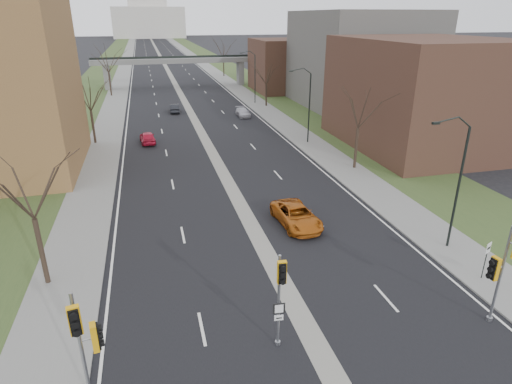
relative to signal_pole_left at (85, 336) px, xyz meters
name	(u,v)px	position (x,y,z in m)	size (l,w,h in m)	color
ground	(313,339)	(9.55, 1.43, -3.44)	(700.00, 700.00, 0.00)	black
road_surface	(161,58)	(9.55, 151.43, -3.43)	(20.00, 600.00, 0.01)	black
median_strip	(161,58)	(9.55, 151.43, -3.44)	(1.20, 600.00, 0.02)	gray
sidewalk_right	(195,57)	(21.55, 151.43, -3.38)	(4.00, 600.00, 0.12)	gray
sidewalk_left	(127,59)	(-2.45, 151.43, -3.38)	(4.00, 600.00, 0.12)	gray
grass_verge_right	(211,57)	(27.55, 151.43, -3.39)	(8.00, 600.00, 0.10)	#2C421E
grass_verge_left	(109,59)	(-8.45, 151.43, -3.39)	(8.00, 600.00, 0.10)	#2C421E
commercial_block_near	(424,94)	(33.55, 29.43, 2.56)	(16.00, 20.00, 12.00)	#472F21
commercial_block_mid	(359,60)	(37.55, 53.43, 4.06)	(18.00, 22.00, 15.00)	#63605A
commercial_block_far	(289,65)	(31.55, 71.43, 1.56)	(14.00, 14.00, 10.00)	#472F21
pedestrian_bridge	(175,64)	(9.55, 81.43, 1.41)	(34.00, 3.00, 6.45)	slate
capitol	(148,9)	(9.55, 321.43, 15.16)	(48.00, 42.00, 55.75)	beige
streetlight_near	(455,147)	(20.54, 7.43, 3.52)	(2.61, 0.20, 8.70)	black
streetlight_mid	(304,84)	(20.54, 33.43, 3.52)	(2.61, 0.20, 8.70)	black
streetlight_far	(250,62)	(20.54, 59.43, 3.52)	(2.61, 0.20, 8.70)	black
tree_left_a	(25,175)	(-3.45, 9.43, 3.20)	(7.20, 7.20, 9.40)	#382B21
tree_left_b	(88,91)	(-3.45, 39.43, 2.79)	(6.75, 6.75, 8.81)	#382B21
tree_left_c	(107,58)	(-3.45, 73.43, 3.61)	(7.65, 7.65, 9.99)	#382B21
tree_right_a	(360,102)	(22.55, 23.43, 3.20)	(7.20, 7.20, 9.40)	#382B21
tree_right_b	(266,71)	(22.55, 56.43, 2.38)	(6.30, 6.30, 8.22)	#382B21
tree_right_c	(223,47)	(22.55, 96.43, 3.61)	(7.65, 7.65, 9.99)	#382B21
signal_pole_left	(85,336)	(0.00, 0.00, 0.00)	(0.89, 1.06, 5.25)	gray
signal_pole_median	(280,288)	(7.81, 1.25, -0.10)	(0.55, 0.79, 4.79)	gray
signal_pole_right	(504,264)	(18.47, 0.31, 0.04)	(1.01, 0.92, 5.31)	gray
speed_limit_sign	(487,254)	(20.83, 3.67, -1.73)	(0.47, 0.22, 2.31)	black
car_left_near	(148,137)	(2.67, 38.08, -2.73)	(1.67, 4.15, 1.41)	#B5142E
car_left_far	(174,108)	(7.14, 55.27, -2.77)	(1.41, 4.03, 1.33)	black
car_right_near	(296,216)	(12.75, 13.02, -2.70)	(2.46, 5.33, 1.48)	#AC5312
car_right_mid	(243,112)	(17.00, 49.74, -2.82)	(1.73, 4.26, 1.24)	#B4B3BB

